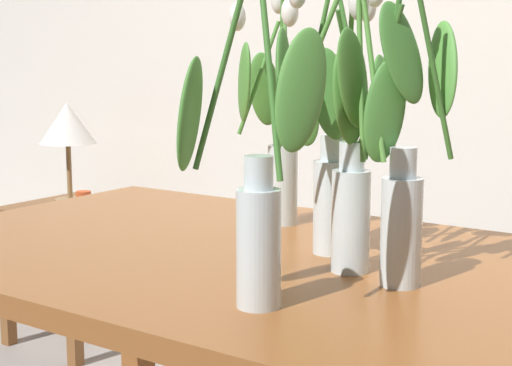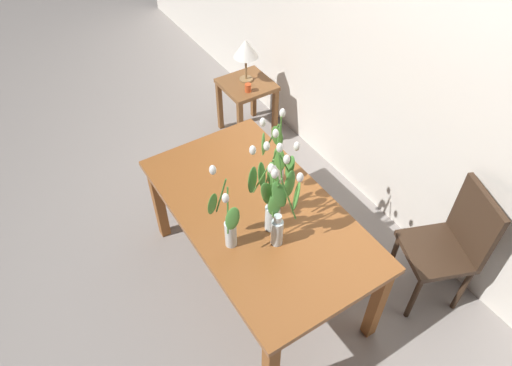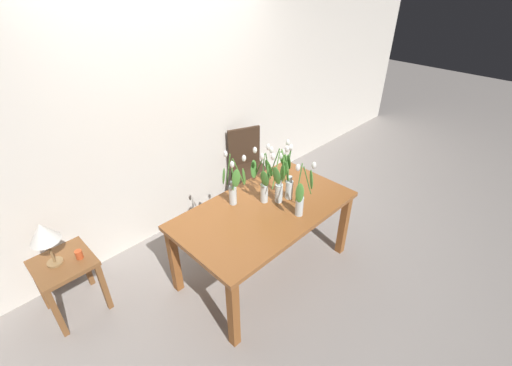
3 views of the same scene
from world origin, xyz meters
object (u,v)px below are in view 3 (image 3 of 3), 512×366
tulip_vase_0 (301,198)px  pillar_candle (79,254)px  tulip_vase_4 (234,186)px  tulip_vase_2 (264,182)px  side_table (66,272)px  table_lamp (43,234)px  dining_table (265,216)px  tulip_vase_3 (280,180)px  dining_chair (247,163)px  tulip_vase_1 (287,179)px

tulip_vase_0 → pillar_candle: bearing=145.0°
tulip_vase_0 → tulip_vase_4: size_ratio=1.03×
tulip_vase_2 → side_table: 1.79m
tulip_vase_0 → side_table: bearing=145.6°
tulip_vase_2 → pillar_candle: size_ratio=6.98×
table_lamp → tulip_vase_4: bearing=-24.1°
tulip_vase_4 → pillar_candle: (-1.21, 0.53, -0.35)m
tulip_vase_0 → tulip_vase_2: size_ratio=1.05×
dining_table → side_table: (-1.48, 0.83, -0.22)m
dining_table → tulip_vase_3: 0.36m
tulip_vase_3 → pillar_candle: 1.75m
dining_chair → side_table: bearing=-175.9°
dining_table → tulip_vase_0: size_ratio=2.92×
tulip_vase_2 → side_table: tulip_vase_2 is taller
tulip_vase_0 → tulip_vase_1: bearing=66.7°
tulip_vase_0 → dining_chair: bearing=65.1°
tulip_vase_4 → dining_chair: bearing=40.5°
tulip_vase_2 → tulip_vase_3: bearing=-52.1°
tulip_vase_4 → side_table: (-1.33, 0.59, -0.51)m
tulip_vase_3 → tulip_vase_4: 0.40m
tulip_vase_1 → side_table: (-1.73, 0.86, -0.52)m
tulip_vase_2 → tulip_vase_4: size_ratio=0.98×
side_table → table_lamp: size_ratio=1.38×
dining_chair → table_lamp: table_lamp is taller
tulip_vase_4 → pillar_candle: tulip_vase_4 is taller
tulip_vase_3 → table_lamp: (-1.68, 0.87, -0.12)m
tulip_vase_1 → tulip_vase_4: (-0.40, 0.26, -0.01)m
tulip_vase_4 → side_table: size_ratio=0.97×
tulip_vase_4 → dining_chair: size_ratio=0.57×
dining_table → pillar_candle: (-1.36, 0.77, -0.06)m
dining_table → tulip_vase_3: (0.16, -0.02, 0.33)m
tulip_vase_0 → side_table: (-1.62, 1.11, -0.49)m
tulip_vase_2 → pillar_candle: tulip_vase_2 is taller
tulip_vase_3 → side_table: size_ratio=1.04×
tulip_vase_2 → table_lamp: 1.77m
tulip_vase_0 → tulip_vase_3: tulip_vase_3 is taller
tulip_vase_2 → table_lamp: size_ratio=1.31×
tulip_vase_4 → tulip_vase_2: bearing=-32.7°
tulip_vase_0 → dining_table: bearing=116.2°
tulip_vase_1 → tulip_vase_2: bearing=145.6°
tulip_vase_1 → side_table: 2.00m
tulip_vase_3 → table_lamp: bearing=152.7°
tulip_vase_4 → table_lamp: tulip_vase_4 is taller
tulip_vase_0 → dining_chair: tulip_vase_0 is taller
dining_chair → table_lamp: size_ratio=2.34×
tulip_vase_0 → pillar_candle: (-1.50, 1.05, -0.33)m
dining_table → table_lamp: size_ratio=4.02×
tulip_vase_4 → pillar_candle: bearing=156.1°
dining_table → tulip_vase_0: (0.14, -0.28, 0.27)m
dining_table → table_lamp: 1.75m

